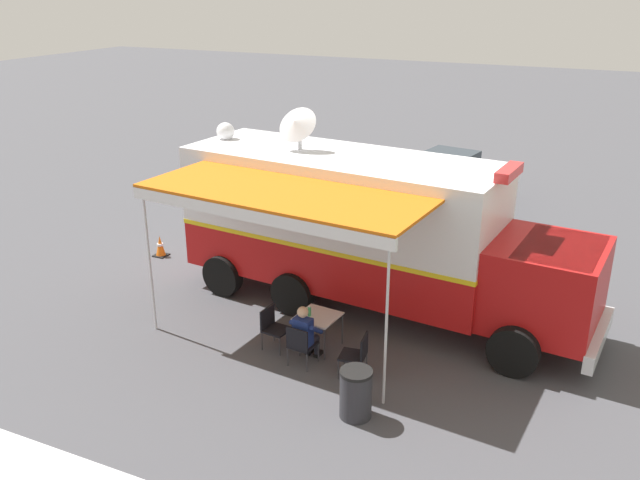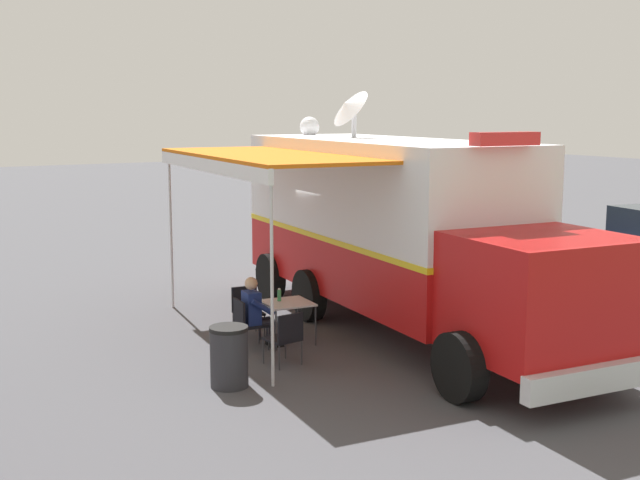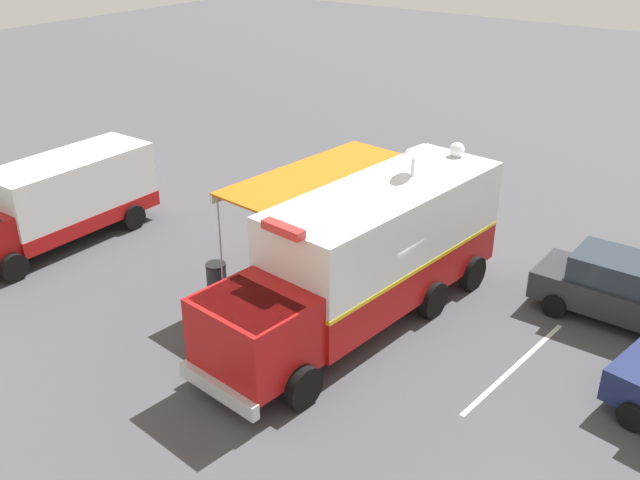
{
  "view_description": "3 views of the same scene",
  "coord_description": "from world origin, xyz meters",
  "views": [
    {
      "loc": [
        13.2,
        5.71,
        7.07
      ],
      "look_at": [
        0.25,
        -0.4,
        1.51
      ],
      "focal_mm": 37.44,
      "sensor_mm": 36.0,
      "label": 1
    },
    {
      "loc": [
        8.89,
        12.78,
        4.03
      ],
      "look_at": [
        1.33,
        -0.01,
        1.68
      ],
      "focal_mm": 45.91,
      "sensor_mm": 36.0,
      "label": 2
    },
    {
      "loc": [
        -8.58,
        14.2,
        10.03
      ],
      "look_at": [
        2.05,
        0.08,
        1.46
      ],
      "focal_mm": 39.72,
      "sensor_mm": 36.0,
      "label": 3
    }
  ],
  "objects": [
    {
      "name": "folding_chair_at_table",
      "position": [
        3.1,
        0.52,
        0.51
      ],
      "size": [
        0.52,
        0.52,
        0.87
      ],
      "color": "black",
      "rests_on": "ground"
    },
    {
      "name": "water_bottle",
      "position": [
        2.38,
        0.36,
        0.83
      ],
      "size": [
        0.07,
        0.07,
        0.22
      ],
      "color": "#3F9959",
      "rests_on": "folding_table"
    },
    {
      "name": "trash_bin",
      "position": [
        4.14,
        2.11,
        0.46
      ],
      "size": [
        0.57,
        0.57,
        0.91
      ],
      "color": "#2D2D33",
      "rests_on": "ground"
    },
    {
      "name": "ground_plane",
      "position": [
        0.0,
        0.0,
        0.0
      ],
      "size": [
        100.0,
        100.0,
        0.0
      ],
      "primitive_type": "plane",
      "color": "#47474C"
    },
    {
      "name": "folding_chair_beside_table",
      "position": [
        2.68,
        -0.33,
        0.51
      ],
      "size": [
        0.52,
        0.52,
        0.87
      ],
      "color": "black",
      "rests_on": "ground"
    },
    {
      "name": "command_truck",
      "position": [
        0.1,
        0.74,
        1.94
      ],
      "size": [
        5.35,
        9.67,
        4.53
      ],
      "color": "#B71414",
      "rests_on": "ground"
    },
    {
      "name": "support_truck",
      "position": [
        10.4,
        2.68,
        1.39
      ],
      "size": [
        2.45,
        6.84,
        2.7
      ],
      "color": "white",
      "rests_on": "ground"
    },
    {
      "name": "seated_responder",
      "position": [
        2.91,
        0.53,
        0.65
      ],
      "size": [
        0.69,
        0.59,
        1.25
      ],
      "color": "navy",
      "rests_on": "ground"
    },
    {
      "name": "folding_chair_spare_by_truck",
      "position": [
        2.94,
        1.66,
        0.51
      ],
      "size": [
        0.54,
        0.54,
        0.87
      ],
      "color": "black",
      "rests_on": "ground"
    },
    {
      "name": "folding_table",
      "position": [
        2.3,
        0.52,
        0.67
      ],
      "size": [
        0.87,
        0.87,
        0.73
      ],
      "color": "silver",
      "rests_on": "ground"
    },
    {
      "name": "lot_stripe",
      "position": [
        -3.99,
        0.37,
        0.0
      ],
      "size": [
        0.54,
        4.79,
        0.01
      ],
      "primitive_type": "cube",
      "rotation": [
        0.0,
        0.0,
        -0.09
      ],
      "color": "silver",
      "rests_on": "ground"
    },
    {
      "name": "car_behind_truck",
      "position": [
        -5.14,
        -3.25,
        0.88
      ],
      "size": [
        4.21,
        2.03,
        1.76
      ],
      "color": "#2D2D33",
      "rests_on": "ground"
    },
    {
      "name": "traffic_cone",
      "position": [
        -0.3,
        -5.53,
        0.28
      ],
      "size": [
        0.36,
        0.36,
        0.58
      ],
      "color": "black",
      "rests_on": "ground"
    }
  ]
}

